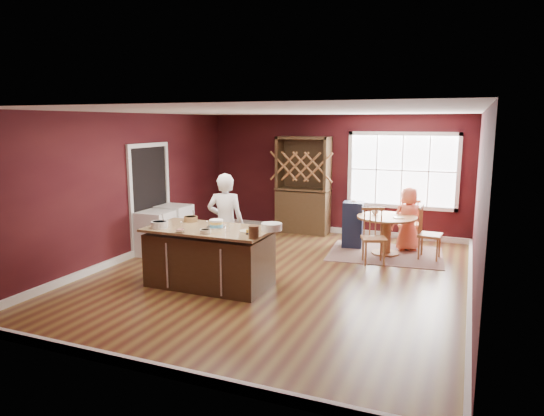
% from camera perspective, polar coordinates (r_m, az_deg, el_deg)
% --- Properties ---
extents(room_shell, '(7.00, 7.00, 7.00)m').
position_cam_1_polar(room_shell, '(7.87, 0.78, 1.44)').
color(room_shell, brown).
rests_on(room_shell, ground).
extents(window, '(2.36, 0.10, 1.66)m').
position_cam_1_polar(window, '(10.85, 15.06, 4.27)').
color(window, white).
rests_on(window, room_shell).
extents(doorway, '(0.08, 1.26, 2.13)m').
position_cam_1_polar(doorway, '(9.88, -14.13, 1.00)').
color(doorway, white).
rests_on(doorway, room_shell).
extents(kitchen_island, '(1.93, 1.01, 0.92)m').
position_cam_1_polar(kitchen_island, '(7.66, -7.36, -5.87)').
color(kitchen_island, '#402E19').
rests_on(kitchen_island, ground).
extents(dining_table, '(1.13, 1.13, 0.75)m').
position_cam_1_polar(dining_table, '(9.59, 13.31, -2.21)').
color(dining_table, brown).
rests_on(dining_table, ground).
extents(baker, '(0.71, 0.56, 1.70)m').
position_cam_1_polar(baker, '(8.24, -5.49, -1.77)').
color(baker, white).
rests_on(baker, ground).
extents(layer_cake, '(0.30, 0.30, 0.12)m').
position_cam_1_polar(layer_cake, '(7.56, -6.56, -1.83)').
color(layer_cake, white).
rests_on(layer_cake, kitchen_island).
extents(bowl_blue, '(0.26, 0.26, 0.10)m').
position_cam_1_polar(bowl_blue, '(7.68, -13.09, -1.92)').
color(bowl_blue, silver).
rests_on(bowl_blue, kitchen_island).
extents(bowl_yellow, '(0.23, 0.23, 0.08)m').
position_cam_1_polar(bowl_yellow, '(8.07, -9.55, -1.28)').
color(bowl_yellow, '#AE7D4D').
rests_on(bowl_yellow, kitchen_island).
extents(bowl_pink, '(0.14, 0.14, 0.05)m').
position_cam_1_polar(bowl_pink, '(7.30, -10.74, -2.66)').
color(bowl_pink, silver).
rests_on(bowl_pink, kitchen_island).
extents(bowl_olive, '(0.17, 0.17, 0.06)m').
position_cam_1_polar(bowl_olive, '(7.18, -7.85, -2.75)').
color(bowl_olive, beige).
rests_on(bowl_olive, kitchen_island).
extents(drinking_glass, '(0.07, 0.07, 0.14)m').
position_cam_1_polar(drinking_glass, '(7.26, -5.23, -2.23)').
color(drinking_glass, silver).
rests_on(drinking_glass, kitchen_island).
extents(dinner_plate, '(0.26, 0.26, 0.02)m').
position_cam_1_polar(dinner_plate, '(7.23, -2.83, -2.74)').
color(dinner_plate, '#F3E8B3').
rests_on(dinner_plate, kitchen_island).
extents(white_tub, '(0.32, 0.32, 0.11)m').
position_cam_1_polar(white_tub, '(7.32, -0.04, -2.22)').
color(white_tub, white).
rests_on(white_tub, kitchen_island).
extents(stoneware_crock, '(0.15, 0.15, 0.18)m').
position_cam_1_polar(stoneware_crock, '(6.81, -2.16, -2.84)').
color(stoneware_crock, brown).
rests_on(stoneware_crock, kitchen_island).
extents(toy_figurine, '(0.05, 0.05, 0.08)m').
position_cam_1_polar(toy_figurine, '(7.04, -2.90, -2.83)').
color(toy_figurine, gold).
rests_on(toy_figurine, kitchen_island).
extents(rug, '(2.28, 1.84, 0.01)m').
position_cam_1_polar(rug, '(9.72, 13.18, -5.26)').
color(rug, brown).
rests_on(rug, ground).
extents(chair_east, '(0.44, 0.45, 1.01)m').
position_cam_1_polar(chair_east, '(9.48, 18.11, -2.76)').
color(chair_east, brown).
rests_on(chair_east, ground).
extents(chair_south, '(0.54, 0.53, 1.02)m').
position_cam_1_polar(chair_south, '(8.91, 11.91, -3.25)').
color(chair_south, brown).
rests_on(chair_south, ground).
extents(chair_north, '(0.49, 0.48, 1.01)m').
position_cam_1_polar(chair_north, '(10.37, 15.76, -1.59)').
color(chair_north, '#9A5E2F').
rests_on(chair_north, ground).
extents(seated_woman, '(0.74, 0.64, 1.28)m').
position_cam_1_polar(seated_woman, '(9.97, 15.72, -1.26)').
color(seated_woman, '#F17150').
rests_on(seated_woman, ground).
extents(high_chair, '(0.44, 0.44, 0.98)m').
position_cam_1_polar(high_chair, '(10.04, 9.48, -1.81)').
color(high_chair, black).
rests_on(high_chair, ground).
extents(toddler, '(0.18, 0.14, 0.26)m').
position_cam_1_polar(toddler, '(10.02, 9.46, 0.04)').
color(toddler, '#8CA5BF').
rests_on(toddler, high_chair).
extents(table_plate, '(0.21, 0.21, 0.02)m').
position_cam_1_polar(table_plate, '(9.43, 14.68, -1.10)').
color(table_plate, beige).
rests_on(table_plate, dining_table).
extents(table_cup, '(0.13, 0.13, 0.10)m').
position_cam_1_polar(table_cup, '(9.68, 12.05, -0.44)').
color(table_cup, white).
rests_on(table_cup, dining_table).
extents(hutch, '(1.21, 0.50, 2.21)m').
position_cam_1_polar(hutch, '(11.13, 3.69, 2.70)').
color(hutch, black).
rests_on(hutch, ground).
extents(washer, '(0.59, 0.57, 0.86)m').
position_cam_1_polar(washer, '(9.55, -13.51, -2.93)').
color(washer, white).
rests_on(washer, ground).
extents(dryer, '(0.60, 0.58, 0.87)m').
position_cam_1_polar(dryer, '(10.06, -11.39, -2.15)').
color(dryer, white).
rests_on(dryer, ground).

